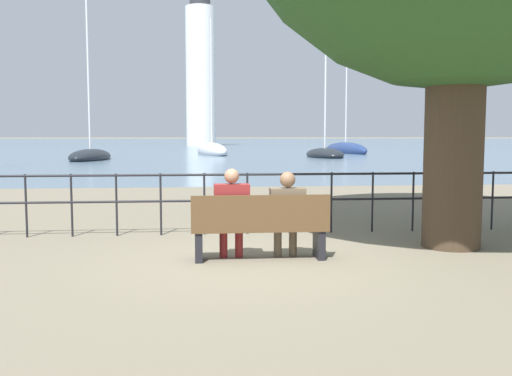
{
  "coord_description": "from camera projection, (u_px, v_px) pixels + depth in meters",
  "views": [
    {
      "loc": [
        -0.79,
        -7.62,
        1.68
      ],
      "look_at": [
        0.0,
        0.5,
        0.93
      ],
      "focal_mm": 40.0,
      "sensor_mm": 36.0,
      "label": 1
    }
  ],
  "objects": [
    {
      "name": "promenade_railing",
      "position": [
        247.0,
        194.0,
        9.73
      ],
      "size": [
        11.76,
        0.04,
        1.05
      ],
      "color": "black",
      "rests_on": "ground_plane"
    },
    {
      "name": "seated_person_right",
      "position": [
        287.0,
        211.0,
        7.77
      ],
      "size": [
        0.48,
        0.35,
        1.2
      ],
      "color": "brown",
      "rests_on": "ground_plane"
    },
    {
      "name": "sailboat_1",
      "position": [
        90.0,
        156.0,
        39.19
      ],
      "size": [
        2.9,
        6.57,
        12.27
      ],
      "rotation": [
        0.0,
        0.0,
        -0.1
      ],
      "color": "black",
      "rests_on": "ground_plane"
    },
    {
      "name": "harbor_water",
      "position": [
        203.0,
        141.0,
        167.35
      ],
      "size": [
        600.0,
        300.0,
        0.01
      ],
      "color": "slate",
      "rests_on": "ground_plane"
    },
    {
      "name": "sailboat_2",
      "position": [
        325.0,
        154.0,
        44.1
      ],
      "size": [
        2.87,
        6.02,
        9.53
      ],
      "rotation": [
        0.0,
        0.0,
        0.06
      ],
      "color": "black",
      "rests_on": "ground_plane"
    },
    {
      "name": "harbor_lighthouse",
      "position": [
        201.0,
        68.0,
        92.04
      ],
      "size": [
        4.74,
        4.74,
        27.09
      ],
      "color": "white",
      "rests_on": "ground_plane"
    },
    {
      "name": "sailboat_4",
      "position": [
        345.0,
        150.0,
        54.09
      ],
      "size": [
        3.18,
        8.62,
        11.27
      ],
      "rotation": [
        0.0,
        0.0,
        0.18
      ],
      "color": "navy",
      "rests_on": "ground_plane"
    },
    {
      "name": "ground_plane",
      "position": [
        260.0,
        259.0,
        7.78
      ],
      "size": [
        1000.0,
        1000.0,
        0.0
      ],
      "primitive_type": "plane",
      "color": "#7A705B"
    },
    {
      "name": "park_bench",
      "position": [
        260.0,
        228.0,
        7.68
      ],
      "size": [
        1.85,
        0.45,
        0.9
      ],
      "color": "brown",
      "rests_on": "ground_plane"
    },
    {
      "name": "sailboat_3",
      "position": [
        212.0,
        151.0,
        50.07
      ],
      "size": [
        3.55,
        8.94,
        12.19
      ],
      "rotation": [
        0.0,
        0.0,
        0.19
      ],
      "color": "silver",
      "rests_on": "ground_plane"
    },
    {
      "name": "seated_person_left",
      "position": [
        232.0,
        210.0,
        7.7
      ],
      "size": [
        0.48,
        0.35,
        1.24
      ],
      "color": "maroon",
      "rests_on": "ground_plane"
    }
  ]
}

